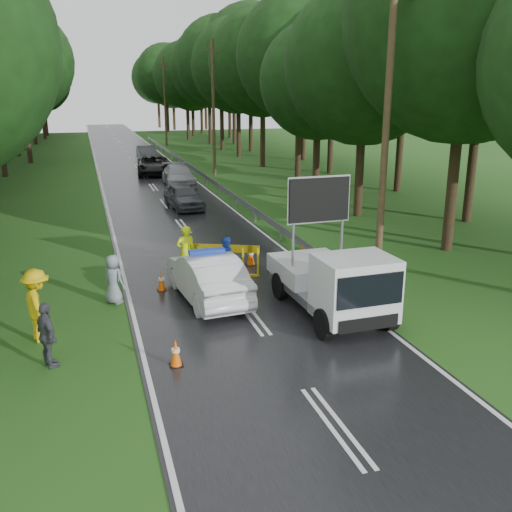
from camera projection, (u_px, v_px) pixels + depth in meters
name	position (u px, v px, depth m)	size (l,w,h in m)	color
ground	(251.00, 316.00, 16.87)	(160.00, 160.00, 0.00)	#204F16
road	(144.00, 175.00, 44.44)	(7.00, 140.00, 0.02)	black
guardrail	(191.00, 167.00, 45.00)	(0.12, 60.06, 0.70)	gray
utility_pole_near	(386.00, 133.00, 18.71)	(1.40, 0.24, 10.00)	#402E1D
utility_pole_mid	(213.00, 109.00, 42.62)	(1.40, 0.24, 10.00)	#402E1D
utility_pole_far	(165.00, 102.00, 66.52)	(1.40, 0.24, 10.00)	#402E1D
tree_right_near	(492.00, 55.00, 19.06)	(7.92, 7.92, 11.52)	black
police_sedan	(207.00, 277.00, 18.00)	(2.04, 4.71, 1.66)	silver
work_truck	(335.00, 282.00, 16.59)	(2.37, 5.01, 3.93)	gray
barrier	(221.00, 252.00, 20.30)	(2.58, 1.17, 1.16)	yellow
officer	(186.00, 252.00, 20.14)	(0.68, 0.45, 1.88)	#DEFF0D
civilian	(228.00, 261.00, 19.40)	(0.81, 0.63, 1.68)	navy
bystander_left	(37.00, 305.00, 14.97)	(1.28, 0.74, 1.99)	gold
bystander_mid	(47.00, 335.00, 13.58)	(0.96, 0.40, 1.64)	#3D3F44
bystander_right	(114.00, 279.00, 17.69)	(0.77, 0.50, 1.57)	gray
queue_car_first	(184.00, 196.00, 31.94)	(1.61, 3.99, 1.36)	#414349
queue_car_second	(179.00, 175.00, 39.58)	(1.98, 4.88, 1.42)	#9A9DA2
queue_car_third	(153.00, 165.00, 44.81)	(2.45, 5.31, 1.48)	black
queue_car_fourth	(147.00, 154.00, 52.42)	(1.58, 4.53, 1.49)	#3E4145
cone_near_left	(176.00, 353.00, 13.73)	(0.33, 0.33, 0.70)	black
cone_center	(244.00, 282.00, 18.69)	(0.38, 0.38, 0.81)	black
cone_far	(251.00, 256.00, 21.65)	(0.37, 0.37, 0.79)	black
cone_left_mid	(161.00, 281.00, 18.91)	(0.32, 0.32, 0.68)	black
cone_right	(303.00, 254.00, 21.82)	(0.38, 0.38, 0.80)	black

